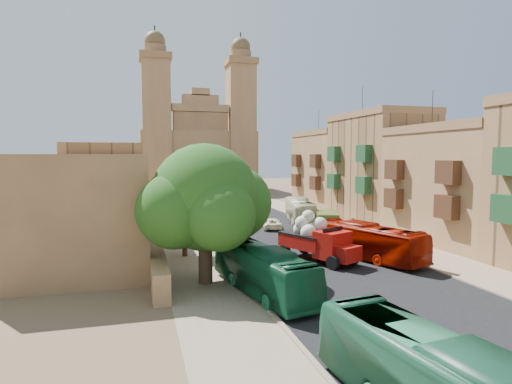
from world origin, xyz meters
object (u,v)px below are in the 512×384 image
street_tree_c (166,189)px  bus_cream_east (300,211)px  church (197,151)px  street_tree_b (173,200)px  street_tree_d (161,185)px  ficus_tree (206,201)px  olive_pickup (327,222)px  car_dkblue (197,206)px  pedestrian_c (353,228)px  street_tree_a (184,217)px  car_white_a (219,223)px  pedestrian_a (415,240)px  bus_green_north (262,270)px  car_white_b (247,204)px  car_cream (272,224)px  car_blue_b (194,195)px  bus_red_east (367,241)px  red_truck (318,239)px  car_blue_a (239,228)px

street_tree_c → bus_cream_east: bearing=-31.4°
church → street_tree_b: bearing=-100.4°
street_tree_d → ficus_tree: bearing=-89.2°
street_tree_c → bus_cream_east: street_tree_c is taller
ficus_tree → olive_pickup: size_ratio=1.64×
car_dkblue → church: bearing=93.4°
car_dkblue → pedestrian_c: pedestrian_c is taller
street_tree_a → car_white_a: size_ratio=1.11×
pedestrian_a → pedestrian_c: size_ratio=0.86×
street_tree_d → pedestrian_c: size_ratio=2.78×
street_tree_d → bus_green_north: 47.18m
street_tree_c → pedestrian_a: size_ratio=3.38×
car_white_b → car_cream: bearing=89.6°
street_tree_a → street_tree_d: 36.00m
car_white_b → car_blue_b: car_white_b is taller
church → street_tree_c: church is taller
bus_red_east → pedestrian_a: bus_red_east is taller
red_truck → car_white_a: size_ratio=1.63×
bus_red_east → car_blue_b: (-7.14, 54.18, -0.77)m
street_tree_b → car_blue_b: 37.98m
red_truck → pedestrian_a: size_ratio=4.26×
car_cream → pedestrian_c: pedestrian_c is taller
bus_cream_east → pedestrian_c: bus_cream_east is taller
bus_red_east → car_blue_b: bearing=-102.1°
red_truck → car_white_b: (3.09, 35.19, -1.05)m
bus_cream_east → church: bearing=-70.2°
street_tree_c → olive_pickup: 23.15m
street_tree_c → bus_red_east: (14.06, -28.94, -2.35)m
bus_green_north → car_white_b: bus_green_north is taller
bus_cream_east → car_blue_a: 10.67m
church → bus_green_north: church is taller
ficus_tree → street_tree_b: size_ratio=1.74×
street_tree_c → pedestrian_c: street_tree_c is taller
car_white_a → car_blue_b: (1.73, 36.75, -0.05)m
pedestrian_a → bus_red_east: bearing=-6.4°
car_dkblue → car_blue_b: size_ratio=0.95×
street_tree_a → pedestrian_c: (17.50, 3.86, -2.27)m
bus_green_north → pedestrian_a: bus_green_north is taller
street_tree_c → car_dkblue: 9.37m
car_blue_a → pedestrian_c: pedestrian_c is taller
red_truck → pedestrian_c: (7.56, 8.37, -0.76)m
bus_green_north → ficus_tree: bearing=123.9°
bus_cream_east → car_blue_b: bearing=-62.2°
bus_red_east → car_white_a: size_ratio=2.36×
street_tree_b → bus_red_east: street_tree_b is taller
street_tree_b → street_tree_d: 24.00m
bus_red_east → car_white_b: bus_red_east is taller
street_tree_c → car_blue_a: street_tree_c is taller
bus_cream_east → car_white_a: bus_cream_east is taller
bus_green_north → car_blue_b: bearing=76.5°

